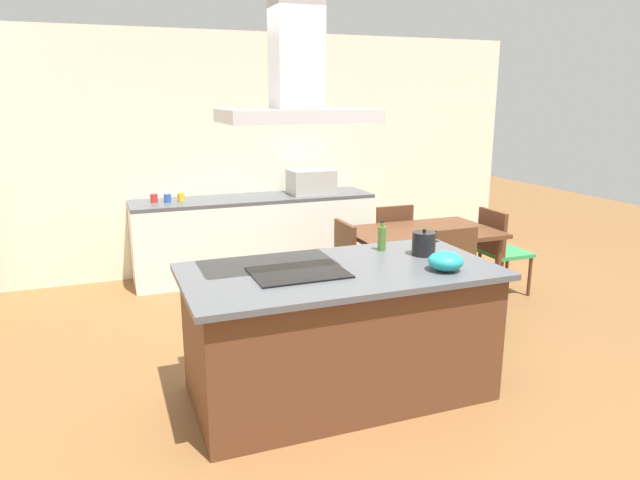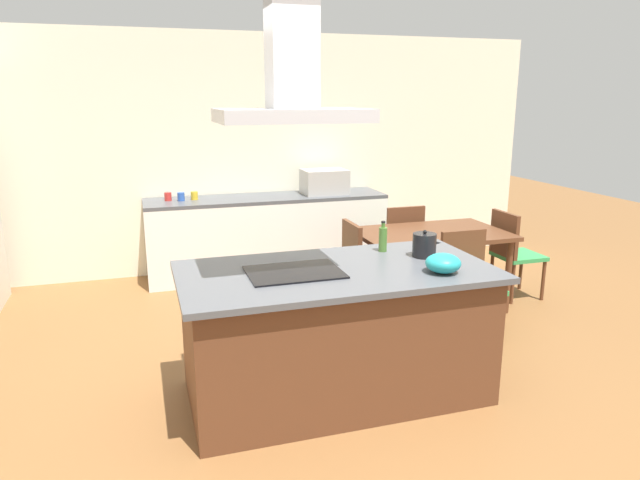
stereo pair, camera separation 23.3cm
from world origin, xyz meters
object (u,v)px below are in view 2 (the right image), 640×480
coffee_mug_blue (181,197)px  chair_at_left_end (341,265)px  chair_at_right_end (512,249)px  mixing_bowl (443,263)px  coffee_mug_red (168,197)px  chair_facing_island (468,277)px  tea_kettle (424,245)px  range_hood (292,79)px  countertop_microwave (324,182)px  cooktop (294,272)px  coffee_mug_yellow (194,196)px  chair_facing_back_wall (401,240)px  olive_oil_bottle (383,239)px  dining_table (431,240)px

coffee_mug_blue → chair_at_left_end: (1.28, -1.57, -0.44)m
chair_at_right_end → mixing_bowl: bearing=-136.7°
coffee_mug_red → chair_facing_island: bearing=-44.5°
tea_kettle → range_hood: (-0.98, -0.10, 1.12)m
tea_kettle → coffee_mug_red: tea_kettle is taller
range_hood → chair_at_left_end: bearing=59.2°
countertop_microwave → chair_at_right_end: countertop_microwave is taller
cooktop → coffee_mug_blue: (-0.49, 2.90, 0.04)m
mixing_bowl → coffee_mug_yellow: mixing_bowl is taller
tea_kettle → chair_facing_island: (0.73, 0.57, -0.48)m
coffee_mug_blue → cooktop: bearing=-80.5°
chair_facing_island → chair_facing_back_wall: bearing=90.0°
olive_oil_bottle → chair_facing_back_wall: bearing=60.4°
countertop_microwave → chair_facing_back_wall: 1.18m
countertop_microwave → olive_oil_bottle: bearing=-98.5°
cooktop → chair_facing_island: size_ratio=0.67×
chair_facing_island → range_hood: size_ratio=0.99×
mixing_bowl → coffee_mug_blue: 3.47m
coffee_mug_red → chair_at_left_end: coffee_mug_red is taller
mixing_bowl → range_hood: bearing=163.0°
coffee_mug_yellow → chair_facing_island: (2.05, -2.26, -0.44)m
mixing_bowl → coffee_mug_blue: (-1.40, 3.18, -0.02)m
mixing_bowl → cooktop: bearing=163.0°
dining_table → chair_facing_island: (0.00, -0.67, -0.16)m
cooktop → mixing_bowl: mixing_bowl is taller
cooktop → mixing_bowl: bearing=-17.0°
chair_facing_island → chair_at_left_end: same height
chair_at_left_end → coffee_mug_red: bearing=131.1°
coffee_mug_red → range_hood: (0.62, -2.95, 1.16)m
countertop_microwave → tea_kettle: bearing=-93.3°
mixing_bowl → chair_facing_island: (0.79, 0.94, -0.45)m
mixing_bowl → chair_facing_back_wall: size_ratio=0.26×
chair_facing_back_wall → chair_at_left_end: bearing=-144.0°
chair_at_right_end → coffee_mug_yellow: bearing=151.7°
cooktop → chair_at_right_end: cooktop is taller
chair_facing_back_wall → range_hood: 3.07m
cooktop → coffee_mug_red: coffee_mug_red is taller
countertop_microwave → coffee_mug_yellow: 1.48m
coffee_mug_red → range_hood: 3.23m
coffee_mug_red → dining_table: 2.85m
tea_kettle → coffee_mug_blue: bearing=117.6°
countertop_microwave → mixing_bowl: bearing=-94.1°
mixing_bowl → chair_at_right_end: mixing_bowl is taller
coffee_mug_yellow → chair_facing_island: bearing=-47.8°
chair_at_left_end → dining_table: bearing=-0.0°
coffee_mug_blue → dining_table: bearing=-35.6°
chair_facing_island → coffee_mug_red: bearing=135.5°
chair_at_right_end → range_hood: size_ratio=0.99×
cooktop → range_hood: bearing=0.0°
mixing_bowl → chair_at_right_end: (1.71, 1.61, -0.45)m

